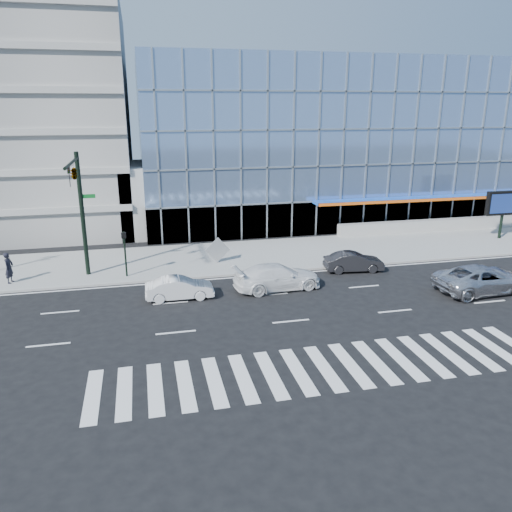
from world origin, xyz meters
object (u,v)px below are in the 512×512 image
at_px(marquee_sign, 504,204).
at_px(tilted_panel, 218,250).
at_px(ped_signal_post, 125,247).
at_px(silver_suv, 483,279).
at_px(traffic_signal, 77,187).
at_px(pedestrian, 9,268).
at_px(white_suv, 277,277).
at_px(white_sedan, 180,288).
at_px(dark_sedan, 354,262).

height_order(marquee_sign, tilted_panel, marquee_sign).
relative_size(ped_signal_post, silver_suv, 0.51).
xyz_separation_m(traffic_signal, pedestrian, (-4.62, 0.78, -5.03)).
bearing_deg(tilted_panel, traffic_signal, -174.01).
height_order(white_suv, white_sedan, white_suv).
height_order(traffic_signal, tilted_panel, traffic_signal).
distance_m(traffic_signal, silver_suv, 25.19).
height_order(traffic_signal, dark_sedan, traffic_signal).
relative_size(pedestrian, tilted_panel, 1.52).
height_order(white_sedan, pedestrian, pedestrian).
bearing_deg(dark_sedan, white_sedan, 108.00).
distance_m(silver_suv, dark_sedan, 8.11).
height_order(silver_suv, tilted_panel, tilted_panel).
relative_size(marquee_sign, pedestrian, 2.03).
relative_size(ped_signal_post, white_suv, 0.55).
height_order(white_suv, tilted_panel, tilted_panel).
bearing_deg(ped_signal_post, marquee_sign, 5.71).
bearing_deg(pedestrian, silver_suv, -89.49).
distance_m(ped_signal_post, white_suv, 10.06).
bearing_deg(marquee_sign, dark_sedan, -162.05).
xyz_separation_m(traffic_signal, marquee_sign, (33.00, 3.42, -3.10)).
xyz_separation_m(silver_suv, pedestrian, (-28.21, 7.81, 0.31)).
distance_m(white_suv, white_sedan, 6.01).
relative_size(ped_signal_post, marquee_sign, 0.75).
bearing_deg(white_sedan, traffic_signal, 55.06).
bearing_deg(tilted_panel, dark_sedan, -29.31).
bearing_deg(traffic_signal, marquee_sign, 5.92).
distance_m(white_sedan, pedestrian, 11.29).
relative_size(marquee_sign, white_sedan, 1.01).
bearing_deg(marquee_sign, ped_signal_post, -174.29).
xyz_separation_m(white_sedan, pedestrian, (-10.21, 4.78, 0.48)).
bearing_deg(silver_suv, ped_signal_post, 66.93).
distance_m(ped_signal_post, white_sedan, 5.56).
bearing_deg(white_suv, dark_sedan, -75.81).
xyz_separation_m(white_suv, dark_sedan, (6.00, 2.15, -0.12)).
xyz_separation_m(dark_sedan, pedestrian, (-22.21, 2.35, 0.47)).
height_order(traffic_signal, marquee_sign, traffic_signal).
bearing_deg(silver_suv, white_sedan, 76.71).
bearing_deg(pedestrian, white_suv, -89.53).
height_order(silver_suv, pedestrian, pedestrian).
bearing_deg(marquee_sign, traffic_signal, -174.08).
height_order(white_sedan, dark_sedan, dark_sedan).
bearing_deg(white_sedan, silver_suv, -98.92).
height_order(marquee_sign, dark_sedan, marquee_sign).
height_order(white_suv, pedestrian, pedestrian).
bearing_deg(tilted_panel, silver_suv, -38.52).
bearing_deg(pedestrian, dark_sedan, -80.06).
distance_m(white_sedan, dark_sedan, 12.24).
xyz_separation_m(marquee_sign, dark_sedan, (-15.41, -4.99, -2.40)).
xyz_separation_m(ped_signal_post, dark_sedan, (15.09, -1.94, -1.48)).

